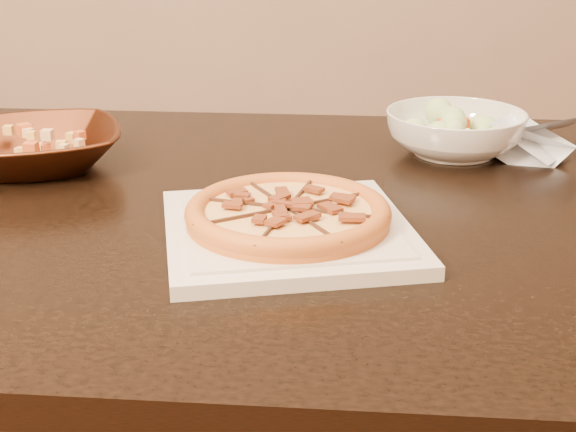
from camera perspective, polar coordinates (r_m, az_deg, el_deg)
name	(u,v)px	position (r m, az deg, el deg)	size (l,w,h in m)	color
dining_table	(196,256)	(1.18, -6.56, -2.85)	(1.64, 1.16, 0.75)	black
plate	(288,231)	(1.00, 0.00, -1.04)	(0.34, 0.34, 0.02)	beige
pizza	(288,213)	(0.99, 0.00, 0.21)	(0.25, 0.25, 0.03)	orange
bronze_bowl	(38,149)	(1.32, -17.39, 4.60)	(0.26, 0.26, 0.06)	#472110
mixed_dish	(33,120)	(1.31, -17.67, 6.52)	(0.11, 0.12, 0.03)	#E4AF74
salad_bowl	(455,133)	(1.36, 11.78, 5.79)	(0.23, 0.23, 0.07)	white
salad	(456,101)	(1.34, 11.87, 7.99)	(0.10, 0.11, 0.04)	#C8EEA6
cling_film	(533,141)	(1.38, 17.03, 5.09)	(0.17, 0.14, 0.05)	silver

